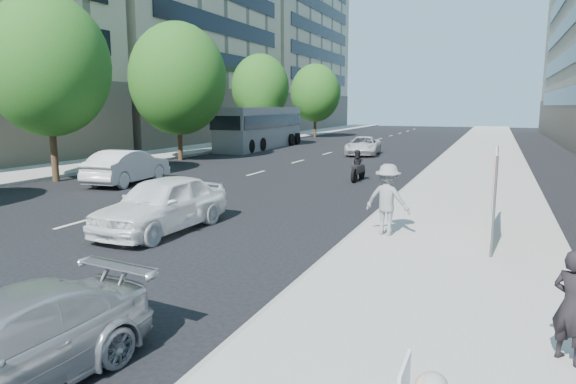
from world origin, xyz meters
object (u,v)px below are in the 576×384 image
at_px(white_sedan_near, 162,204).
at_px(motorcycle, 358,167).
at_px(white_sedan_mid, 128,167).
at_px(pedestrian_woman, 572,306).
at_px(protest_banner, 494,190).
at_px(white_sedan_far, 363,146).
at_px(bus, 261,128).
at_px(jogger, 388,199).

height_order(white_sedan_near, motorcycle, white_sedan_near).
xyz_separation_m(white_sedan_near, white_sedan_mid, (-6.64, 6.72, -0.01)).
xyz_separation_m(pedestrian_woman, protest_banner, (-0.99, 6.05, 0.51)).
height_order(white_sedan_near, white_sedan_far, white_sedan_near).
relative_size(protest_banner, bus, 0.25).
distance_m(jogger, white_sedan_mid, 13.65).
distance_m(pedestrian_woman, motorcycle, 17.06).
bearing_deg(white_sedan_far, bus, 156.05).
xyz_separation_m(jogger, white_sedan_far, (-6.11, 22.41, -0.41)).
height_order(jogger, pedestrian_woman, jogger).
relative_size(protest_banner, white_sedan_mid, 0.67).
xyz_separation_m(jogger, white_sedan_near, (-5.89, -1.32, -0.30)).
relative_size(white_sedan_near, motorcycle, 2.17).
distance_m(jogger, motorcycle, 10.48).
bearing_deg(white_sedan_far, white_sedan_near, -96.23).
bearing_deg(white_sedan_mid, bus, -86.75).
xyz_separation_m(protest_banner, white_sedan_mid, (-15.02, 5.06, -0.65)).
relative_size(jogger, protest_banner, 0.59).
bearing_deg(bus, white_sedan_mid, -83.52).
height_order(jogger, white_sedan_mid, jogger).
distance_m(pedestrian_woman, protest_banner, 6.16).
bearing_deg(white_sedan_mid, jogger, 152.04).
relative_size(white_sedan_mid, bus, 0.38).
bearing_deg(bus, white_sedan_far, -18.64).
height_order(protest_banner, white_sedan_near, protest_banner).
bearing_deg(white_sedan_near, white_sedan_mid, 137.19).
bearing_deg(jogger, motorcycle, -60.58).
relative_size(white_sedan_near, bus, 0.37).
bearing_deg(white_sedan_mid, motorcycle, -158.49).
bearing_deg(white_sedan_far, white_sedan_mid, -117.44).
height_order(white_sedan_near, white_sedan_mid, white_sedan_near).
height_order(pedestrian_woman, white_sedan_far, pedestrian_woman).
height_order(protest_banner, bus, bus).
distance_m(protest_banner, white_sedan_far, 23.70).
bearing_deg(white_sedan_near, pedestrian_woman, -22.60).
relative_size(white_sedan_mid, motorcycle, 2.23).
distance_m(pedestrian_woman, white_sedan_far, 29.72).
bearing_deg(jogger, pedestrian_woman, 132.34).
bearing_deg(pedestrian_woman, motorcycle, -26.37).
height_order(protest_banner, motorcycle, protest_banner).
distance_m(white_sedan_near, bus, 28.20).
bearing_deg(protest_banner, pedestrian_woman, -80.67).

